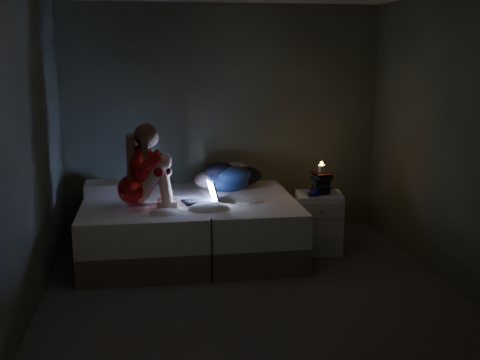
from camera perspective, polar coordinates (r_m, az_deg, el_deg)
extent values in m
cube|color=#4E4B49|center=(5.22, 1.16, -11.03)|extent=(3.60, 3.80, 0.02)
cube|color=#383B36|center=(6.74, -1.61, 5.75)|extent=(3.60, 0.02, 2.60)
cube|color=#383B36|center=(3.03, 7.51, -2.10)|extent=(3.60, 0.02, 2.60)
cube|color=#383B36|center=(4.89, -20.19, 2.63)|extent=(0.02, 3.80, 2.60)
cube|color=#383B36|center=(5.47, 20.27, 3.56)|extent=(0.02, 3.80, 2.60)
cube|color=white|center=(6.31, -12.56, -0.84)|extent=(0.50, 0.35, 0.14)
cube|color=silver|center=(6.25, 7.64, -4.10)|extent=(0.53, 0.48, 0.62)
cylinder|color=beige|center=(6.16, 7.91, 1.12)|extent=(0.07, 0.07, 0.08)
cube|color=black|center=(6.08, 7.07, -1.44)|extent=(0.08, 0.14, 0.01)
sphere|color=#0A0E52|center=(6.04, 7.59, -1.21)|extent=(0.08, 0.08, 0.08)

